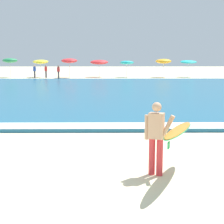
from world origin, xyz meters
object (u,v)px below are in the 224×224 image
object	(u,v)px
beach_umbrella_1	(10,60)
beach_umbrella_3	(69,61)
beach_umbrella_6	(163,61)
beachgoer_near_row_left	(58,72)
beach_umbrella_2	(41,62)
beach_umbrella_4	(99,62)
surfer_with_board	(167,133)
beach_umbrella_7	(188,62)
beachgoer_near_row_right	(35,71)
beach_umbrella_5	(127,63)
beachgoer_near_row_mid	(46,71)

from	to	relation	value
beach_umbrella_1	beach_umbrella_3	size ratio (longest dim) A/B	1.00
beach_umbrella_6	beachgoer_near_row_left	bearing A→B (deg)	-166.92
beach_umbrella_2	beach_umbrella_4	distance (m)	7.45
beachgoer_near_row_left	beach_umbrella_1	bearing A→B (deg)	156.83
surfer_with_board	beach_umbrella_4	xyz separation A→B (m)	(-2.53, 37.91, 0.86)
beach_umbrella_7	beachgoer_near_row_left	distance (m)	16.67
beachgoer_near_row_right	beach_umbrella_5	bearing A→B (deg)	9.64
beach_umbrella_6	beach_umbrella_7	size ratio (longest dim) A/B	1.06
beach_umbrella_1	beach_umbrella_2	xyz separation A→B (m)	(3.80, 0.31, -0.16)
beach_umbrella_3	beachgoer_near_row_mid	xyz separation A→B (m)	(-2.84, -0.54, -1.26)
beach_umbrella_3	beachgoer_near_row_right	xyz separation A→B (m)	(-4.20, -0.76, -1.26)
beach_umbrella_6	beachgoer_near_row_left	xyz separation A→B (m)	(-12.96, -3.01, -1.17)
beach_umbrella_6	beachgoer_near_row_right	distance (m)	16.21
beach_umbrella_2	beachgoer_near_row_left	distance (m)	4.23
beach_umbrella_2	beachgoer_near_row_right	world-z (taller)	beach_umbrella_2
beach_umbrella_5	beach_umbrella_7	bearing A→B (deg)	1.26
beach_umbrella_3	beach_umbrella_6	world-z (taller)	beach_umbrella_3
beachgoer_near_row_left	beachgoer_near_row_right	bearing A→B (deg)	155.73
beach_umbrella_2	beachgoer_near_row_left	world-z (taller)	beach_umbrella_2
beach_umbrella_5	beachgoer_near_row_right	xyz separation A→B (m)	(-11.44, -1.94, -1.00)
beachgoer_near_row_left	beachgoer_near_row_right	size ratio (longest dim) A/B	1.00
beach_umbrella_3	beachgoer_near_row_left	bearing A→B (deg)	-116.31
beach_umbrella_5	beachgoer_near_row_right	world-z (taller)	beach_umbrella_5
beach_umbrella_6	beachgoer_near_row_mid	size ratio (longest dim) A/B	1.48
beach_umbrella_1	beach_umbrella_7	size ratio (longest dim) A/B	1.10
beach_umbrella_4	beach_umbrella_7	distance (m)	11.49
beach_umbrella_1	beach_umbrella_2	bearing A→B (deg)	4.70
beach_umbrella_3	beach_umbrella_7	size ratio (longest dim) A/B	1.10
beach_umbrella_5	beach_umbrella_4	bearing A→B (deg)	176.74
beach_umbrella_5	beachgoer_near_row_right	size ratio (longest dim) A/B	1.33
beach_umbrella_4	beach_umbrella_3	bearing A→B (deg)	-159.47
beach_umbrella_1	beachgoer_near_row_left	bearing A→B (deg)	-23.17
beach_umbrella_1	beachgoer_near_row_mid	distance (m)	5.00
beach_umbrella_5	beachgoer_near_row_left	bearing A→B (deg)	-158.03
beachgoer_near_row_left	beach_umbrella_2	bearing A→B (deg)	130.91
beachgoer_near_row_mid	beach_umbrella_6	bearing A→B (deg)	5.35
beach_umbrella_7	beach_umbrella_2	bearing A→B (deg)	-178.65
surfer_with_board	beach_umbrella_6	bearing A→B (deg)	81.38
beach_umbrella_3	beach_umbrella_7	xyz separation A→B (m)	(15.18, 1.35, -0.18)
beach_umbrella_3	beachgoer_near_row_left	size ratio (longest dim) A/B	1.54
surfer_with_board	beachgoer_near_row_mid	distance (m)	37.11
surfer_with_board	beachgoer_near_row_left	size ratio (longest dim) A/B	1.64
beach_umbrella_4	beachgoer_near_row_left	bearing A→B (deg)	-143.28
beachgoer_near_row_left	beachgoer_near_row_right	xyz separation A→B (m)	(-3.13, 1.41, 0.00)
surfer_with_board	beach_umbrella_3	size ratio (longest dim) A/B	1.07
beach_umbrella_6	beachgoer_near_row_mid	world-z (taller)	beach_umbrella_6
surfer_with_board	beach_umbrella_3	world-z (taller)	beach_umbrella_3
beach_umbrella_4	beach_umbrella_6	world-z (taller)	beach_umbrella_6
beachgoer_near_row_mid	beachgoer_near_row_right	bearing A→B (deg)	-170.75
beach_umbrella_3	beachgoer_near_row_left	world-z (taller)	beach_umbrella_3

